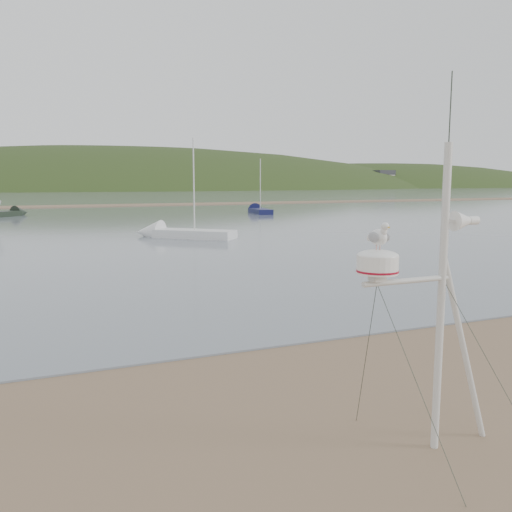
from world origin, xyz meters
name	(u,v)px	position (x,y,z in m)	size (l,w,h in m)	color
ground	(125,487)	(0.00, 0.00, 0.00)	(560.00, 560.00, 0.00)	brown
water	(30,195)	(0.00, 132.00, 0.02)	(560.00, 256.00, 0.04)	slate
sandbar	(34,207)	(0.00, 70.00, 0.07)	(560.00, 7.00, 0.07)	brown
hill_ridge	(78,235)	(18.52, 235.00, -19.70)	(620.00, 180.00, 80.00)	#233515
far_cottages	(38,179)	(3.00, 196.00, 4.00)	(294.40, 6.30, 8.00)	beige
mast_rig	(437,364)	(3.81, -0.67, 1.14)	(2.10, 2.24, 4.73)	silver
sailboat_dark_mid	(9,213)	(-2.44, 51.53, 0.30)	(5.36, 5.18, 5.99)	black
sailboat_blue_far	(257,210)	(21.71, 47.43, 0.30)	(2.35, 6.27, 6.12)	#131643
sailboat_white_near	(170,233)	(7.04, 26.16, 0.30)	(5.79, 5.46, 6.38)	white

